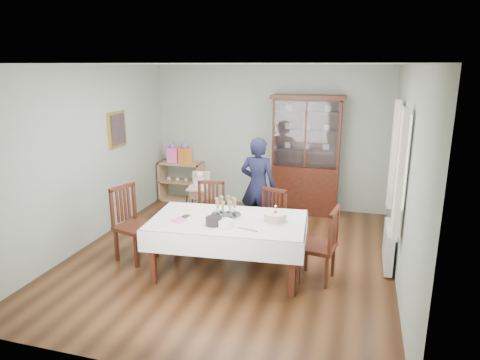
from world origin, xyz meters
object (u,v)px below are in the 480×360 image
at_px(sideboard, 182,181).
at_px(birthday_cake, 275,217).
at_px(chair_far_left, 210,227).
at_px(gift_bag_orange, 185,154).
at_px(gift_bag_pink, 172,153).
at_px(china_cabinet, 306,153).
at_px(champagne_tray, 226,211).
at_px(chair_end_left, 135,238).
at_px(dining_table, 228,246).
at_px(chair_far_right, 269,234).
at_px(chair_end_right, 318,259).
at_px(high_chair, 200,204).
at_px(woman, 258,186).

bearing_deg(sideboard, birthday_cake, -47.49).
relative_size(chair_far_left, gift_bag_orange, 2.31).
bearing_deg(gift_bag_pink, china_cabinet, -0.03).
height_order(sideboard, champagne_tray, champagne_tray).
xyz_separation_m(china_cabinet, champagne_tray, (-0.70, -2.64, -0.29)).
height_order(chair_end_left, gift_bag_pink, gift_bag_pink).
bearing_deg(dining_table, china_cabinet, 77.12).
bearing_deg(sideboard, chair_far_right, -41.09).
relative_size(dining_table, sideboard, 2.33).
distance_m(china_cabinet, champagne_tray, 2.74).
distance_m(china_cabinet, chair_end_right, 2.79).
height_order(sideboard, gift_bag_orange, gift_bag_orange).
distance_m(chair_far_right, gift_bag_orange, 2.96).
xyz_separation_m(high_chair, champagne_tray, (0.93, -1.46, 0.46)).
relative_size(china_cabinet, woman, 1.36).
xyz_separation_m(chair_end_left, gift_bag_pink, (-0.63, 2.69, 0.66)).
height_order(champagne_tray, birthday_cake, champagne_tray).
height_order(high_chair, gift_bag_orange, gift_bag_orange).
bearing_deg(gift_bag_orange, sideboard, 168.91).
bearing_deg(high_chair, chair_end_left, -109.47).
height_order(dining_table, gift_bag_orange, gift_bag_orange).
bearing_deg(china_cabinet, chair_end_right, -78.61).
bearing_deg(chair_far_right, chair_end_right, -26.02).
relative_size(sideboard, chair_far_right, 0.97).
bearing_deg(chair_end_right, chair_end_left, -79.42).
xyz_separation_m(china_cabinet, gift_bag_pink, (-2.67, 0.00, -0.15)).
relative_size(chair_end_right, gift_bag_pink, 2.50).
distance_m(woman, gift_bag_pink, 2.43).
bearing_deg(china_cabinet, chair_far_right, -97.88).
bearing_deg(birthday_cake, woman, 111.94).
bearing_deg(gift_bag_orange, gift_bag_pink, 180.00).
xyz_separation_m(china_cabinet, sideboard, (-2.50, 0.02, -0.72)).
xyz_separation_m(high_chair, birthday_cake, (1.60, -1.50, 0.45)).
relative_size(dining_table, chair_far_right, 2.26).
xyz_separation_m(woman, champagne_tray, (-0.10, -1.38, 0.04)).
distance_m(china_cabinet, gift_bag_pink, 2.67).
xyz_separation_m(china_cabinet, chair_far_left, (-1.18, -1.93, -0.84)).
xyz_separation_m(dining_table, chair_far_right, (0.36, 0.83, -0.11)).
relative_size(chair_end_right, gift_bag_orange, 2.34).
bearing_deg(champagne_tray, gift_bag_pink, 126.76).
relative_size(dining_table, chair_end_left, 1.98).
distance_m(dining_table, high_chair, 1.87).
xyz_separation_m(sideboard, woman, (1.90, -1.28, 0.40)).
bearing_deg(champagne_tray, high_chair, 122.61).
distance_m(sideboard, birthday_cake, 3.68).
height_order(dining_table, birthday_cake, birthday_cake).
height_order(chair_end_left, high_chair, chair_end_left).
height_order(woman, high_chair, woman).
distance_m(chair_far_right, chair_end_left, 1.93).
bearing_deg(dining_table, gift_bag_orange, 122.63).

